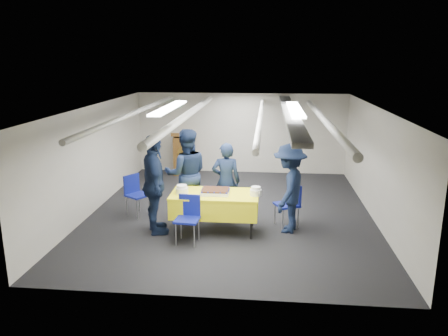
{
  "coord_description": "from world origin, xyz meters",
  "views": [
    {
      "loc": [
        0.74,
        -8.97,
        3.31
      ],
      "look_at": [
        -0.13,
        -0.2,
        1.05
      ],
      "focal_mm": 35.0,
      "sensor_mm": 36.0,
      "label": 1
    }
  ],
  "objects": [
    {
      "name": "serving_table",
      "position": [
        -0.22,
        -1.07,
        0.56
      ],
      "size": [
        1.67,
        0.88,
        0.77
      ],
      "color": "black",
      "rests_on": "ground"
    },
    {
      "name": "sailor_c",
      "position": [
        -1.35,
        -1.26,
        0.96
      ],
      "size": [
        0.84,
        1.22,
        1.92
      ],
      "primitive_type": "imported",
      "rotation": [
        0.0,
        0.0,
        1.94
      ],
      "color": "black",
      "rests_on": "ground"
    },
    {
      "name": "chair_near",
      "position": [
        -0.65,
        -1.6,
        0.53
      ],
      "size": [
        0.45,
        0.45,
        0.87
      ],
      "color": "gray",
      "rests_on": "ground"
    },
    {
      "name": "sheet_cake",
      "position": [
        -0.21,
        -1.09,
        0.82
      ],
      "size": [
        0.54,
        0.42,
        0.09
      ],
      "color": "white",
      "rests_on": "serving_table"
    },
    {
      "name": "sailor_a",
      "position": [
        -0.07,
        -0.36,
        0.81
      ],
      "size": [
        0.61,
        0.42,
        1.62
      ],
      "primitive_type": "imported",
      "rotation": [
        0.0,
        0.0,
        3.2
      ],
      "color": "black",
      "rests_on": "ground"
    },
    {
      "name": "plate_stack_left",
      "position": [
        -0.85,
        -1.12,
        0.84
      ],
      "size": [
        0.24,
        0.24,
        0.16
      ],
      "color": "white",
      "rests_on": "serving_table"
    },
    {
      "name": "ground",
      "position": [
        0.0,
        0.0,
        0.0
      ],
      "size": [
        7.0,
        7.0,
        0.0
      ],
      "primitive_type": "plane",
      "color": "black",
      "rests_on": "ground"
    },
    {
      "name": "plate_stack_right",
      "position": [
        0.56,
        -1.12,
        0.85
      ],
      "size": [
        0.22,
        0.22,
        0.17
      ],
      "color": "white",
      "rests_on": "serving_table"
    },
    {
      "name": "chair_left",
      "position": [
        -2.03,
        -0.32,
        0.53
      ],
      "size": [
        0.58,
        0.58,
        0.87
      ],
      "color": "gray",
      "rests_on": "ground"
    },
    {
      "name": "sailor_d",
      "position": [
        1.19,
        -0.92,
        0.87
      ],
      "size": [
        0.92,
        1.25,
        1.73
      ],
      "primitive_type": "imported",
      "rotation": [
        0.0,
        0.0,
        -1.84
      ],
      "color": "black",
      "rests_on": "ground"
    },
    {
      "name": "podium",
      "position": [
        -1.6,
        3.05,
        0.61
      ],
      "size": [
        0.62,
        0.53,
        1.25
      ],
      "color": "brown",
      "rests_on": "ground"
    },
    {
      "name": "chair_right",
      "position": [
        1.25,
        -0.64,
        0.53
      ],
      "size": [
        0.56,
        0.56,
        0.87
      ],
      "color": "gray",
      "rests_on": "ground"
    },
    {
      "name": "room_shell",
      "position": [
        0.09,
        0.41,
        1.81
      ],
      "size": [
        6.0,
        7.0,
        2.3
      ],
      "color": "beige",
      "rests_on": "ground"
    },
    {
      "name": "sailor_b",
      "position": [
        -0.91,
        -0.33,
        0.94
      ],
      "size": [
        1.06,
        0.91,
        1.88
      ],
      "primitive_type": "imported",
      "rotation": [
        0.0,
        0.0,
        3.38
      ],
      "color": "black",
      "rests_on": "ground"
    }
  ]
}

